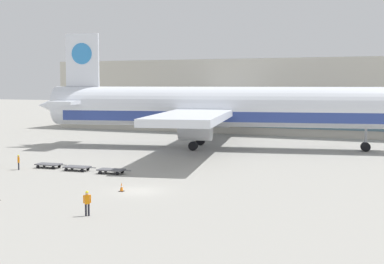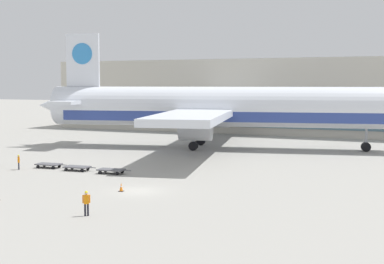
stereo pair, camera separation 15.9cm
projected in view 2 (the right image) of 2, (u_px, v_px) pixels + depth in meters
ground_plane at (139, 191)px, 47.42m from camera, size 400.00×400.00×0.00m
terminal_building at (279, 96)px, 105.03m from camera, size 90.00×18.20×14.00m
airplane_main at (220, 108)px, 77.83m from camera, size 57.40×48.62×17.00m
baggage_dolly_lead at (49, 164)px, 60.30m from camera, size 3.75×1.72×0.48m
baggage_dolly_second at (77, 167)px, 58.39m from camera, size 3.75×1.72×0.48m
baggage_dolly_third at (111, 170)px, 56.46m from camera, size 3.75×1.72×0.48m
ground_crew_near at (19, 161)px, 59.00m from camera, size 0.41×0.45×1.66m
ground_crew_far at (86, 201)px, 38.51m from camera, size 0.47×0.39×1.85m
traffic_cone_far at (121, 187)px, 47.27m from camera, size 0.40×0.40×0.78m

